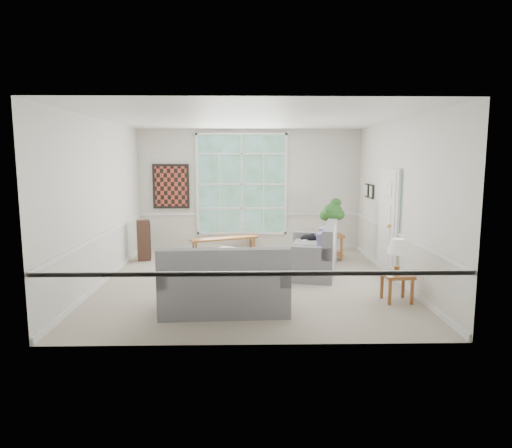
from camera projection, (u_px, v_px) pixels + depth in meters
The scene contains 24 objects.
floor at pixel (251, 281), 8.63m from camera, with size 5.50×6.00×0.01m, color #A89C8C.
ceiling at pixel (251, 118), 8.19m from camera, with size 5.50×6.00×0.02m, color white.
wall_back at pixel (250, 190), 11.38m from camera, with size 5.50×0.02×3.00m, color silver.
wall_front at pixel (253, 225), 5.44m from camera, with size 5.50×0.02×3.00m, color silver.
wall_left at pixel (101, 202), 8.35m from camera, with size 0.02×6.00×3.00m, color silver.
wall_right at pixel (399, 201), 8.47m from camera, with size 0.02×6.00×3.00m, color silver.
window_back at pixel (242, 184), 11.31m from camera, with size 2.30×0.08×2.40m, color white.
entry_door at pixel (386, 221), 9.12m from camera, with size 0.08×0.90×2.10m, color white.
door_sidelight at pixel (396, 220), 8.48m from camera, with size 0.08×0.26×1.90m, color white.
wall_art at pixel (171, 186), 11.27m from camera, with size 0.90×0.06×1.10m, color maroon.
wall_frame_near at pixel (371, 192), 10.19m from camera, with size 0.04×0.26×0.32m, color black.
wall_frame_far at pixel (366, 190), 10.58m from camera, with size 0.04×0.26×0.32m, color black.
loveseat_right at pixel (311, 248), 9.17m from camera, with size 0.95×1.83×0.99m, color gray.
loveseat_front at pixel (225, 277), 6.87m from camera, with size 1.90×0.98×1.03m, color gray.
coffee_table at pixel (244, 263), 9.08m from camera, with size 1.23×0.67×0.46m, color brown.
pewter_bowl at pixel (244, 250), 9.00m from camera, with size 0.29×0.29×0.07m, color gray.
window_bench at pixel (224, 246), 11.02m from camera, with size 1.67×0.32×0.39m, color brown.
end_table at pixel (328, 246), 10.43m from camera, with size 0.58×0.58×0.58m, color brown.
houseplant at pixel (332, 216), 10.31m from camera, with size 0.48×0.48×0.82m, color #265A20, non-canonical shape.
side_table at pixel (397, 287), 7.34m from camera, with size 0.45×0.45×0.46m, color brown.
table_lamp at pixel (397, 256), 7.27m from camera, with size 0.33×0.33×0.57m, color white, non-canonical shape.
pet_bed at pixel (184, 256), 10.46m from camera, with size 0.47×0.47×0.14m, color slate.
floor_speaker at pixel (144, 240), 10.25m from camera, with size 0.29×0.22×0.92m, color #3E261D.
cat at pixel (309, 238), 9.80m from camera, with size 0.37×0.26×0.18m, color black.
Camera 1 is at (-0.08, -8.38, 2.30)m, focal length 32.00 mm.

